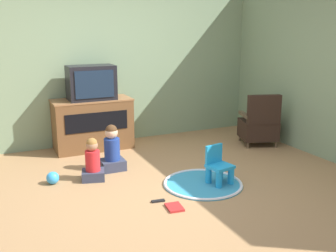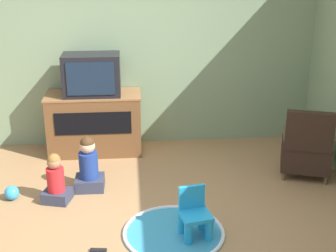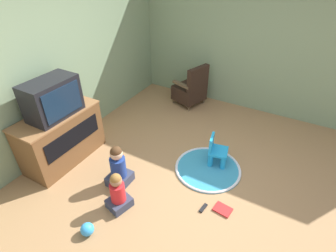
{
  "view_description": "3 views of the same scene",
  "coord_description": "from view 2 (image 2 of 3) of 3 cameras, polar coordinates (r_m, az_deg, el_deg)",
  "views": [
    {
      "loc": [
        -1.78,
        -3.96,
        1.88
      ],
      "look_at": [
        0.31,
        0.58,
        0.62
      ],
      "focal_mm": 42.0,
      "sensor_mm": 36.0,
      "label": 1
    },
    {
      "loc": [
        0.12,
        -3.81,
        2.52
      ],
      "look_at": [
        0.49,
        0.53,
        0.87
      ],
      "focal_mm": 50.0,
      "sensor_mm": 36.0,
      "label": 2
    },
    {
      "loc": [
        -2.29,
        -0.93,
        2.72
      ],
      "look_at": [
        0.27,
        0.51,
        0.72
      ],
      "focal_mm": 28.0,
      "sensor_mm": 36.0,
      "label": 3
    }
  ],
  "objects": [
    {
      "name": "black_armchair",
      "position": [
        5.69,
        16.5,
        -2.78
      ],
      "size": [
        0.68,
        0.66,
        0.86
      ],
      "rotation": [
        0.0,
        0.0,
        2.83
      ],
      "color": "brown",
      "rests_on": "ground_plane"
    },
    {
      "name": "toy_ball",
      "position": [
        5.33,
        -18.5,
        -7.74
      ],
      "size": [
        0.15,
        0.15,
        0.15
      ],
      "color": "#3399E5",
      "rests_on": "ground_plane"
    },
    {
      "name": "tv_cabinet",
      "position": [
        6.18,
        -8.92,
        0.46
      ],
      "size": [
        1.21,
        0.55,
        0.8
      ],
      "color": "brown",
      "rests_on": "ground_plane"
    },
    {
      "name": "child_watching_left",
      "position": [
        5.27,
        -9.64,
        -4.91
      ],
      "size": [
        0.32,
        0.28,
        0.63
      ],
      "rotation": [
        0.0,
        0.0,
        -0.01
      ],
      "color": "#33384C",
      "rests_on": "ground_plane"
    },
    {
      "name": "ground_plane",
      "position": [
        4.57,
        -5.69,
        -12.88
      ],
      "size": [
        30.0,
        30.0,
        0.0
      ],
      "primitive_type": "plane",
      "color": "#9E754C"
    },
    {
      "name": "child_watching_center",
      "position": [
        5.1,
        -13.52,
        -6.53
      ],
      "size": [
        0.33,
        0.31,
        0.55
      ],
      "rotation": [
        0.0,
        0.0,
        -0.26
      ],
      "color": "#33384C",
      "rests_on": "ground_plane"
    },
    {
      "name": "remote_control",
      "position": [
        4.36,
        -8.49,
        -14.76
      ],
      "size": [
        0.15,
        0.06,
        0.02
      ],
      "rotation": [
        0.0,
        0.0,
        3.01
      ],
      "color": "black",
      "rests_on": "ground_plane"
    },
    {
      "name": "wall_back",
      "position": [
        6.26,
        -7.28,
        9.53
      ],
      "size": [
        5.71,
        0.12,
        2.65
      ],
      "color": "gray",
      "rests_on": "ground_plane"
    },
    {
      "name": "television",
      "position": [
        5.95,
        -9.28,
        6.19
      ],
      "size": [
        0.71,
        0.41,
        0.52
      ],
      "color": "black",
      "rests_on": "tv_cabinet"
    },
    {
      "name": "play_mat",
      "position": [
        4.54,
        0.7,
        -12.85
      ],
      "size": [
        0.98,
        0.98,
        0.04
      ],
      "color": "teal",
      "rests_on": "ground_plane"
    },
    {
      "name": "yellow_kid_chair",
      "position": [
        4.42,
        3.26,
        -11.06
      ],
      "size": [
        0.32,
        0.31,
        0.48
      ],
      "rotation": [
        0.0,
        0.0,
        0.2
      ],
      "color": "#1E99DB",
      "rests_on": "ground_plane"
    }
  ]
}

